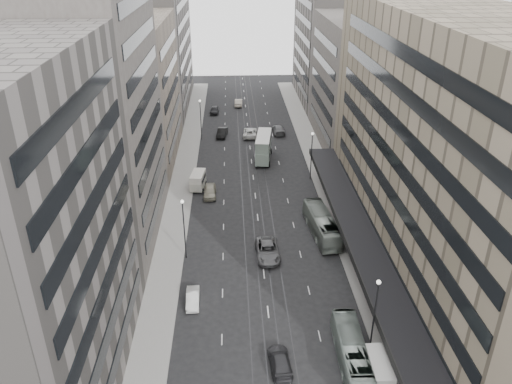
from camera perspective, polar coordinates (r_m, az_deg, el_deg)
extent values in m
plane|color=black|center=(55.24, 1.47, -14.19)|extent=(220.00, 220.00, 0.00)
cube|color=gray|center=(88.36, 7.44, 2.30)|extent=(4.00, 125.00, 0.15)
cube|color=gray|center=(87.40, -8.25, 1.97)|extent=(4.00, 125.00, 0.15)
cube|color=gray|center=(59.48, 22.21, 3.80)|extent=(15.00, 60.00, 30.00)
cube|color=black|center=(61.14, 12.29, -5.74)|extent=(4.40, 60.00, 0.50)
cube|color=#49433F|center=(99.91, 11.92, 12.08)|extent=(15.00, 28.00, 24.00)
cube|color=slate|center=(128.11, 8.73, 16.37)|extent=(15.00, 32.00, 28.00)
cube|color=slate|center=(43.62, -26.97, -5.52)|extent=(15.00, 28.00, 30.00)
cube|color=#49433F|center=(66.11, -18.80, 8.40)|extent=(15.00, 26.00, 34.00)
cube|color=gray|center=(92.57, -14.31, 11.02)|extent=(15.00, 28.00, 25.00)
cube|color=slate|center=(124.01, -11.67, 15.81)|extent=(15.00, 38.00, 28.00)
cylinder|color=#262628|center=(50.48, 13.34, -13.72)|extent=(0.16, 0.16, 8.00)
sphere|color=silver|center=(47.99, 13.85, -9.97)|extent=(0.44, 0.44, 0.44)
cylinder|color=#262628|center=(84.17, 6.34, 4.01)|extent=(0.16, 0.16, 8.00)
sphere|color=silver|center=(82.69, 6.48, 6.64)|extent=(0.44, 0.44, 0.44)
cylinder|color=#262628|center=(62.84, -8.19, -4.40)|extent=(0.16, 0.16, 8.00)
sphere|color=silver|center=(60.85, -8.44, -1.09)|extent=(0.44, 0.44, 0.44)
cylinder|color=#262628|center=(102.06, -6.32, 8.10)|extent=(0.16, 0.16, 8.00)
sphere|color=silver|center=(100.85, -6.44, 10.31)|extent=(0.44, 0.44, 0.44)
imported|color=gray|center=(50.33, 10.90, -17.53)|extent=(2.69, 10.25, 2.84)
imported|color=gray|center=(68.97, 7.51, -3.68)|extent=(3.75, 11.56, 3.16)
cube|color=gray|center=(92.23, 0.86, 4.63)|extent=(3.56, 9.01, 2.24)
cube|color=gray|center=(91.46, 0.87, 5.85)|extent=(3.46, 8.65, 1.95)
cube|color=silver|center=(91.10, 0.87, 6.46)|extent=(3.56, 9.01, 0.12)
cylinder|color=black|center=(89.83, -0.06, 3.24)|extent=(0.40, 1.00, 0.97)
cylinder|color=black|center=(89.68, 1.50, 3.19)|extent=(0.40, 1.00, 0.97)
cylinder|color=black|center=(95.64, 0.25, 4.74)|extent=(0.40, 1.00, 0.97)
cylinder|color=black|center=(95.50, 1.71, 4.69)|extent=(0.40, 1.00, 0.97)
cube|color=#4F5256|center=(49.56, 13.65, -19.52)|extent=(2.01, 4.64, 1.20)
cube|color=silver|center=(48.81, 13.79, -18.64)|extent=(1.97, 4.54, 0.94)
cylinder|color=black|center=(50.74, 11.97, -18.91)|extent=(0.21, 0.69, 0.68)
cylinder|color=black|center=(51.24, 14.16, -18.65)|extent=(0.21, 0.69, 0.68)
cube|color=#B5B3A4|center=(81.89, -6.63, 1.05)|extent=(2.53, 4.61, 1.35)
cube|color=silver|center=(81.38, -6.68, 1.82)|extent=(2.48, 4.52, 1.06)
cylinder|color=black|center=(81.10, -7.48, 0.21)|extent=(0.29, 0.72, 0.70)
cylinder|color=black|center=(80.73, -6.11, 0.16)|extent=(0.29, 0.72, 0.70)
cylinder|color=black|center=(83.65, -7.09, 1.08)|extent=(0.29, 0.72, 0.70)
cylinder|color=black|center=(83.29, -5.76, 1.04)|extent=(0.29, 0.72, 0.70)
imported|color=white|center=(57.13, -7.24, -11.96)|extent=(1.56, 4.11, 1.34)
imported|color=#59595C|center=(64.17, 1.33, -6.70)|extent=(3.02, 6.26, 1.72)
imported|color=#2A292C|center=(49.74, 2.77, -18.78)|extent=(2.24, 4.93, 1.40)
imported|color=#9C9681|center=(79.33, -5.29, 0.09)|extent=(1.97, 4.88, 1.66)
imported|color=black|center=(104.31, -3.89, 6.78)|extent=(2.45, 5.36, 1.70)
imported|color=silver|center=(104.24, -0.67, 6.82)|extent=(3.31, 6.28, 1.68)
imported|color=slate|center=(106.06, 2.57, 7.15)|extent=(2.54, 5.89, 1.69)
imported|color=black|center=(119.59, -4.76, 9.33)|extent=(2.08, 4.74, 1.59)
imported|color=beige|center=(125.08, -2.01, 10.20)|extent=(1.98, 5.19, 1.69)
imported|color=black|center=(49.60, 14.89, -19.30)|extent=(0.83, 0.65, 2.01)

